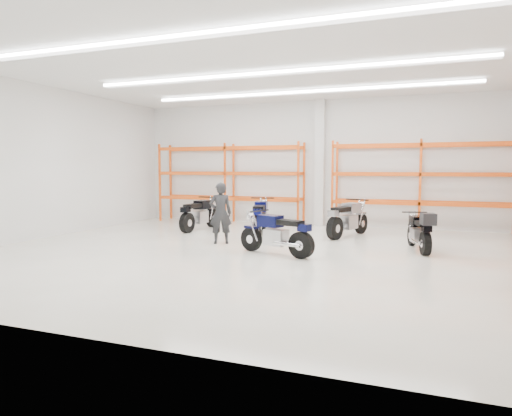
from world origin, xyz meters
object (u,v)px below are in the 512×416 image
at_px(structural_column, 320,163).
at_px(motorcycle_back_a, 198,215).
at_px(motorcycle_back_d, 420,232).
at_px(motorcycle_back_c, 347,220).
at_px(motorcycle_main, 279,235).
at_px(standing_man, 221,213).
at_px(motorcycle_back_b, 260,217).

bearing_deg(structural_column, motorcycle_back_a, -142.64).
bearing_deg(motorcycle_back_d, motorcycle_back_c, 139.61).
bearing_deg(motorcycle_back_d, motorcycle_back_a, 167.58).
distance_m(motorcycle_main, standing_man, 2.28).
bearing_deg(motorcycle_back_a, structural_column, 37.36).
relative_size(motorcycle_back_a, motorcycle_back_d, 1.13).
bearing_deg(motorcycle_main, motorcycle_back_d, 28.24).
bearing_deg(motorcycle_main, motorcycle_back_c, 73.39).
xyz_separation_m(standing_man, structural_column, (1.66, 4.86, 1.41)).
relative_size(motorcycle_main, motorcycle_back_d, 1.04).
distance_m(motorcycle_main, motorcycle_back_c, 3.63).
relative_size(motorcycle_back_b, structural_column, 0.50).
bearing_deg(motorcycle_back_c, motorcycle_back_a, -177.03).
bearing_deg(motorcycle_back_d, motorcycle_main, -151.76).
bearing_deg(motorcycle_back_c, motorcycle_back_b, -173.47).
xyz_separation_m(motorcycle_back_c, structural_column, (-1.38, 2.42, 1.73)).
xyz_separation_m(motorcycle_back_a, motorcycle_back_b, (2.22, -0.05, 0.01)).
height_order(motorcycle_main, motorcycle_back_a, motorcycle_back_a).
bearing_deg(motorcycle_back_b, motorcycle_back_c, 6.53).
height_order(motorcycle_back_d, structural_column, structural_column).
bearing_deg(motorcycle_main, standing_man, 152.62).
relative_size(motorcycle_back_b, standing_man, 1.33).
height_order(motorcycle_back_b, motorcycle_back_d, motorcycle_back_b).
relative_size(motorcycle_back_c, structural_column, 0.49).
xyz_separation_m(motorcycle_main, structural_column, (-0.34, 5.90, 1.76)).
bearing_deg(motorcycle_main, motorcycle_back_a, 139.97).
bearing_deg(standing_man, structural_column, -137.70).
bearing_deg(structural_column, motorcycle_main, -86.69).
relative_size(motorcycle_main, motorcycle_back_b, 0.92).
xyz_separation_m(motorcycle_main, motorcycle_back_a, (-3.84, 3.23, 0.02)).
distance_m(motorcycle_back_b, motorcycle_back_d, 5.00).
relative_size(motorcycle_main, motorcycle_back_a, 0.92).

